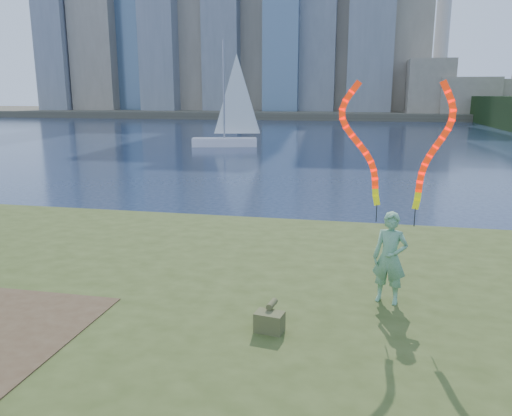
# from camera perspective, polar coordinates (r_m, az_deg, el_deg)

# --- Properties ---
(ground) EXTENTS (320.00, 320.00, 0.00)m
(ground) POSITION_cam_1_polar(r_m,az_deg,el_deg) (10.45, -7.67, -11.03)
(ground) COLOR #18243D
(ground) RESTS_ON ground
(grassy_knoll) EXTENTS (20.00, 18.00, 0.80)m
(grassy_knoll) POSITION_cam_1_polar(r_m,az_deg,el_deg) (8.40, -13.16, -14.96)
(grassy_knoll) COLOR #374619
(grassy_knoll) RESTS_ON ground
(far_shore) EXTENTS (320.00, 40.00, 1.20)m
(far_shore) POSITION_cam_1_polar(r_m,az_deg,el_deg) (104.09, 10.36, 10.63)
(far_shore) COLOR #4A4536
(far_shore) RESTS_ON ground
(woman_with_ribbons) EXTENTS (1.94, 0.64, 3.94)m
(woman_with_ribbons) POSITION_cam_1_polar(r_m,az_deg,el_deg) (8.41, 15.40, -1.24)
(woman_with_ribbons) COLOR #227C37
(woman_with_ribbons) RESTS_ON grassy_knoll
(canvas_bag) EXTENTS (0.45, 0.51, 0.39)m
(canvas_bag) POSITION_cam_1_polar(r_m,az_deg,el_deg) (7.52, 1.56, -12.74)
(canvas_bag) COLOR #4C4D28
(canvas_bag) RESTS_ON grassy_knoll
(sailboat) EXTENTS (5.69, 2.97, 8.57)m
(sailboat) POSITION_cam_1_polar(r_m,az_deg,el_deg) (41.89, -3.24, 9.06)
(sailboat) COLOR white
(sailboat) RESTS_ON ground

